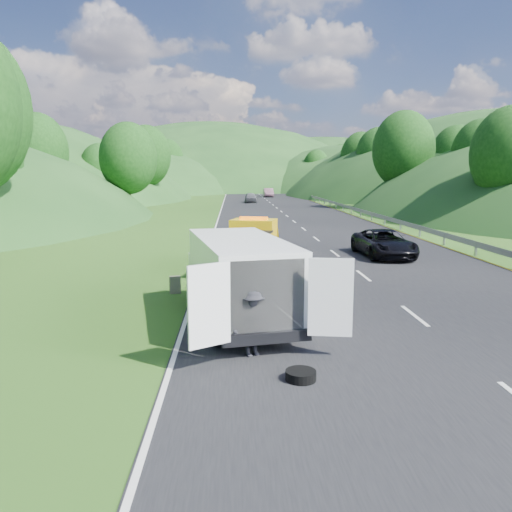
{
  "coord_description": "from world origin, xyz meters",
  "views": [
    {
      "loc": [
        -2.49,
        -16.39,
        4.28
      ],
      "look_at": [
        -1.66,
        1.57,
        1.3
      ],
      "focal_mm": 35.0,
      "sensor_mm": 36.0,
      "label": 1
    }
  ],
  "objects_px": {
    "tow_truck": "(249,245)",
    "spare_tire": "(301,381)",
    "worker": "(253,356)",
    "woman": "(211,302)",
    "suitcase": "(175,285)",
    "white_van": "(239,275)",
    "child": "(244,314)",
    "passing_suv": "(383,257)"
  },
  "relations": [
    {
      "from": "tow_truck",
      "to": "spare_tire",
      "type": "height_order",
      "value": "tow_truck"
    },
    {
      "from": "tow_truck",
      "to": "woman",
      "type": "bearing_deg",
      "value": -90.32
    },
    {
      "from": "child",
      "to": "suitcase",
      "type": "distance_m",
      "value": 3.71
    },
    {
      "from": "tow_truck",
      "to": "white_van",
      "type": "distance_m",
      "value": 7.74
    },
    {
      "from": "child",
      "to": "spare_tire",
      "type": "bearing_deg",
      "value": -66.02
    },
    {
      "from": "passing_suv",
      "to": "woman",
      "type": "bearing_deg",
      "value": -137.02
    },
    {
      "from": "white_van",
      "to": "woman",
      "type": "relative_size",
      "value": 4.38
    },
    {
      "from": "woman",
      "to": "suitcase",
      "type": "height_order",
      "value": "woman"
    },
    {
      "from": "tow_truck",
      "to": "worker",
      "type": "relative_size",
      "value": 3.52
    },
    {
      "from": "white_van",
      "to": "suitcase",
      "type": "distance_m",
      "value": 4.35
    },
    {
      "from": "worker",
      "to": "passing_suv",
      "type": "xyz_separation_m",
      "value": [
        7.37,
        13.99,
        0.0
      ]
    },
    {
      "from": "woman",
      "to": "worker",
      "type": "bearing_deg",
      "value": 166.35
    },
    {
      "from": "spare_tire",
      "to": "white_van",
      "type": "bearing_deg",
      "value": 105.76
    },
    {
      "from": "worker",
      "to": "tow_truck",
      "type": "bearing_deg",
      "value": 64.31
    },
    {
      "from": "white_van",
      "to": "suitcase",
      "type": "height_order",
      "value": "white_van"
    },
    {
      "from": "white_van",
      "to": "passing_suv",
      "type": "bearing_deg",
      "value": 43.92
    },
    {
      "from": "child",
      "to": "passing_suv",
      "type": "bearing_deg",
      "value": 66.06
    },
    {
      "from": "passing_suv",
      "to": "tow_truck",
      "type": "bearing_deg",
      "value": -157.3
    },
    {
      "from": "white_van",
      "to": "worker",
      "type": "relative_size",
      "value": 4.54
    },
    {
      "from": "worker",
      "to": "spare_tire",
      "type": "distance_m",
      "value": 1.75
    },
    {
      "from": "woman",
      "to": "suitcase",
      "type": "distance_m",
      "value": 1.86
    },
    {
      "from": "spare_tire",
      "to": "worker",
      "type": "bearing_deg",
      "value": 122.94
    },
    {
      "from": "woman",
      "to": "worker",
      "type": "distance_m",
      "value": 5.31
    },
    {
      "from": "suitcase",
      "to": "spare_tire",
      "type": "relative_size",
      "value": 0.97
    },
    {
      "from": "white_van",
      "to": "child",
      "type": "distance_m",
      "value": 1.58
    },
    {
      "from": "child",
      "to": "worker",
      "type": "distance_m",
      "value": 3.61
    },
    {
      "from": "worker",
      "to": "spare_tire",
      "type": "bearing_deg",
      "value": -81.37
    },
    {
      "from": "white_van",
      "to": "woman",
      "type": "xyz_separation_m",
      "value": [
        -0.93,
        2.3,
        -1.39
      ]
    },
    {
      "from": "white_van",
      "to": "child",
      "type": "relative_size",
      "value": 7.65
    },
    {
      "from": "woman",
      "to": "spare_tire",
      "type": "distance_m",
      "value": 6.98
    },
    {
      "from": "white_van",
      "to": "spare_tire",
      "type": "height_order",
      "value": "white_van"
    },
    {
      "from": "worker",
      "to": "passing_suv",
      "type": "relative_size",
      "value": 0.33
    },
    {
      "from": "woman",
      "to": "suitcase",
      "type": "bearing_deg",
      "value": 20.57
    },
    {
      "from": "white_van",
      "to": "child",
      "type": "bearing_deg",
      "value": 67.62
    },
    {
      "from": "passing_suv",
      "to": "spare_tire",
      "type": "bearing_deg",
      "value": -115.37
    },
    {
      "from": "tow_truck",
      "to": "spare_tire",
      "type": "bearing_deg",
      "value": -71.96
    },
    {
      "from": "spare_tire",
      "to": "passing_suv",
      "type": "bearing_deg",
      "value": 67.44
    },
    {
      "from": "tow_truck",
      "to": "suitcase",
      "type": "bearing_deg",
      "value": -109.15
    },
    {
      "from": "suitcase",
      "to": "spare_tire",
      "type": "bearing_deg",
      "value": -66.06
    },
    {
      "from": "worker",
      "to": "passing_suv",
      "type": "height_order",
      "value": "worker"
    },
    {
      "from": "woman",
      "to": "spare_tire",
      "type": "height_order",
      "value": "woman"
    },
    {
      "from": "tow_truck",
      "to": "worker",
      "type": "xyz_separation_m",
      "value": [
        -0.26,
        -10.59,
        -1.13
      ]
    }
  ]
}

